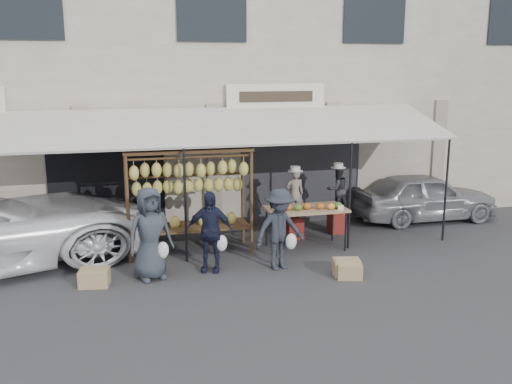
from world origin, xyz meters
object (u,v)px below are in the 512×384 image
vendor_left (295,194)px  customer_left (150,234)px  banana_rack (188,180)px  customer_mid (210,231)px  sedan (425,196)px  customer_right (280,229)px  crate_near_a (347,267)px  produce_table (307,210)px  crate_far (94,277)px  vendor_right (338,189)px  crate_near_b (349,271)px

vendor_left → customer_left: customer_left is taller
banana_rack → customer_mid: size_ratio=1.66×
vendor_left → sedan: vendor_left is taller
customer_right → crate_near_a: (1.13, -0.64, -0.64)m
customer_right → crate_near_a: customer_right is taller
vendor_left → customer_left: 3.79m
crate_near_a → produce_table: bearing=97.7°
customer_right → customer_left: bearing=164.4°
customer_right → sedan: customer_right is taller
customer_left → crate_far: 1.25m
vendor_right → produce_table: bearing=34.2°
crate_near_b → customer_right: bearing=144.7°
customer_mid → crate_far: size_ratio=3.03×
vendor_left → customer_left: (-3.35, -1.76, -0.18)m
produce_table → crate_far: produce_table is taller
produce_table → banana_rack: bearing=171.9°
customer_right → sedan: (4.60, 2.55, -0.18)m
produce_table → crate_near_b: (0.22, -1.84, -0.74)m
banana_rack → customer_right: 2.22m
vendor_right → crate_far: 5.91m
customer_left → sedan: 7.48m
produce_table → customer_left: (-3.36, -0.97, -0.01)m
crate_far → sedan: bearing=17.8°
vendor_left → produce_table: bearing=96.2°
vendor_left → crate_far: bearing=29.0°
vendor_right → customer_mid: size_ratio=0.70×
vendor_right → crate_near_b: (-0.88, -2.81, -0.91)m
crate_near_a → crate_far: bearing=172.5°
vendor_right → crate_far: bearing=13.1°
banana_rack → produce_table: bearing=-8.1°
produce_table → vendor_left: bearing=90.4°
crate_near_b → crate_near_a: bearing=86.6°
customer_mid → sedan: bearing=40.6°
vendor_left → sedan: size_ratio=0.31×
crate_near_b → vendor_right: bearing=72.7°
crate_near_b → crate_far: bearing=170.6°
crate_near_b → sedan: 4.85m
banana_rack → crate_far: (-1.92, -1.43, -1.42)m
banana_rack → crate_far: bearing=-143.3°
customer_right → vendor_left: bearing=49.9°
vendor_left → crate_near_b: 2.79m
customer_mid → crate_near_b: 2.73m
vendor_right → crate_far: size_ratio=2.12×
crate_near_a → customer_mid: bearing=160.6°
vendor_left → crate_far: 4.83m
vendor_right → crate_near_b: size_ratio=2.41×
produce_table → vendor_right: size_ratio=1.55×
banana_rack → vendor_left: 2.55m
banana_rack → customer_mid: 1.43m
customer_left → sedan: size_ratio=0.48×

